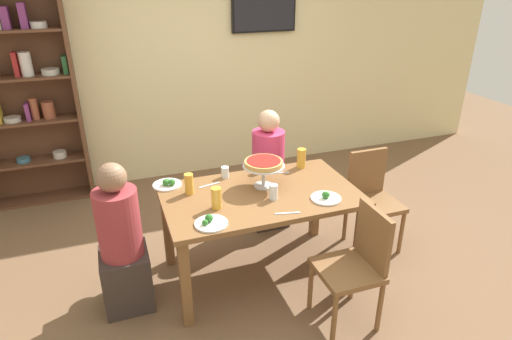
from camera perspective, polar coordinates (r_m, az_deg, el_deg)
name	(u,v)px	position (r m, az deg, el deg)	size (l,w,h in m)	color
ground_plane	(260,272)	(3.73, 0.53, -13.12)	(12.00, 12.00, 0.00)	brown
rear_partition	(193,55)	(5.14, -8.17, 14.57)	(8.00, 0.12, 2.80)	beige
dining_table	(260,204)	(3.38, 0.57, -4.50)	(1.48, 0.87, 0.74)	brown
bookshelf	(16,94)	(4.97, -28.84, 8.71)	(1.10, 0.30, 2.21)	brown
television	(264,12)	(5.22, 1.04, 19.92)	(0.75, 0.05, 0.44)	black
diner_far_right	(268,177)	(4.15, 1.57, -0.92)	(0.34, 0.34, 1.15)	#382D28
diner_head_west	(122,249)	(3.28, -17.03, -9.76)	(0.34, 0.34, 1.15)	#382D28
chair_near_right	(357,261)	(3.11, 13.00, -11.55)	(0.40, 0.40, 0.87)	brown
chair_head_east	(372,195)	(3.97, 14.85, -3.17)	(0.40, 0.40, 0.87)	brown
deep_dish_pizza_stand	(264,165)	(3.35, 1.00, 0.65)	(0.33, 0.33, 0.22)	silver
salad_plate_near_diner	(326,197)	(3.28, 9.10, -3.55)	(0.23, 0.23, 0.07)	white
salad_plate_far_diner	(168,184)	(3.50, -11.46, -1.77)	(0.22, 0.22, 0.07)	white
salad_plate_spare	(210,222)	(2.95, -5.97, -6.79)	(0.22, 0.22, 0.07)	white
beer_glass_amber_tall	(189,184)	(3.32, -8.73, -1.82)	(0.07, 0.07, 0.16)	gold
beer_glass_amber_short	(216,198)	(3.10, -5.19, -3.69)	(0.07, 0.07, 0.16)	gold
beer_glass_amber_spare	(301,158)	(3.74, 5.93, 1.54)	(0.07, 0.07, 0.17)	gold
water_glass_clear_near	(261,166)	(3.65, 0.69, 0.58)	(0.06, 0.06, 0.11)	white
water_glass_clear_far	(273,192)	(3.22, 2.28, -2.87)	(0.06, 0.06, 0.12)	white
water_glass_clear_spare	(225,172)	(3.56, -4.06, -0.30)	(0.06, 0.06, 0.09)	white
cutlery_fork_near	(278,173)	(3.65, 2.92, -0.39)	(0.18, 0.02, 0.01)	silver
cutlery_knife_near	(210,185)	(3.46, -6.07, -1.95)	(0.18, 0.02, 0.01)	silver
cutlery_fork_far	(287,213)	(3.07, 4.13, -5.63)	(0.18, 0.02, 0.01)	silver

